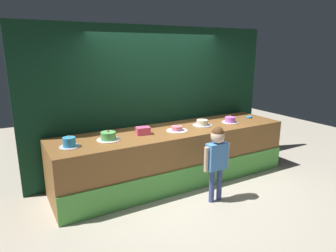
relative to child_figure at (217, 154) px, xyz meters
The scene contains 11 objects.
ground_plane 0.89m from the child_figure, 108.95° to the left, with size 12.00×12.00×0.00m, color #BCB29E.
stage_platform 1.02m from the child_figure, 99.18° to the left, with size 4.10×1.05×0.92m.
curtain_backdrop 1.69m from the child_figure, 95.62° to the left, with size 4.75×0.08×2.64m, color #113823.
child_figure is the anchor object (origin of this frame).
pink_box 1.22m from the child_figure, 127.75° to the left, with size 0.21×0.14×0.12m, color #F75384.
donut 1.87m from the child_figure, 31.58° to the left, with size 0.12×0.12×0.04m, color #3399D8.
cake_far_left 2.11m from the child_figure, 154.96° to the left, with size 0.29×0.29×0.18m.
cake_left 1.63m from the child_figure, 144.55° to the left, with size 0.35×0.35×0.15m.
cake_center 0.90m from the child_figure, 100.15° to the left, with size 0.36×0.36×0.12m.
cake_right 1.07m from the child_figure, 65.99° to the left, with size 0.35×0.35×0.10m.
cake_far_right 1.35m from the child_figure, 41.17° to the left, with size 0.31×0.31×0.15m.
Camera 1 is at (-2.53, -3.69, 2.24)m, focal length 32.09 mm.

